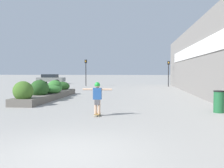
% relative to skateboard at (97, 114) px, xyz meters
% --- Properties ---
extents(ground_plane, '(300.00, 300.00, 0.00)m').
position_rel_skateboard_xyz_m(ground_plane, '(0.13, -4.94, -0.07)').
color(ground_plane, gray).
extents(building_wall_right, '(0.67, 34.57, 5.74)m').
position_rel_skateboard_xyz_m(building_wall_right, '(6.34, 8.69, 2.81)').
color(building_wall_right, gray).
rests_on(building_wall_right, ground_plane).
extents(planter_box, '(1.60, 8.61, 1.36)m').
position_rel_skateboard_xyz_m(planter_box, '(-4.50, 6.15, 0.44)').
color(planter_box, '#605B54').
rests_on(planter_box, ground_plane).
extents(skateboard, '(0.24, 0.56, 0.09)m').
position_rel_skateboard_xyz_m(skateboard, '(0.00, 0.00, 0.00)').
color(skateboard, olive).
rests_on(skateboard, ground_plane).
extents(skateboarder, '(1.25, 0.23, 1.34)m').
position_rel_skateboard_xyz_m(skateboarder, '(0.00, -0.00, 0.84)').
color(skateboarder, tan).
rests_on(skateboarder, skateboard).
extents(trash_bin, '(0.48, 0.48, 1.01)m').
position_rel_skateboard_xyz_m(trash_bin, '(5.35, 1.48, 0.44)').
color(trash_bin, '#1E5B33').
rests_on(trash_bin, ground_plane).
extents(car_leftmost, '(4.44, 1.92, 1.65)m').
position_rel_skateboard_xyz_m(car_leftmost, '(13.07, 28.51, 0.79)').
color(car_leftmost, navy).
rests_on(car_leftmost, ground_plane).
extents(car_center_left, '(4.18, 1.90, 1.50)m').
position_rel_skateboard_xyz_m(car_center_left, '(-12.22, 27.51, 0.73)').
color(car_center_left, slate).
rests_on(car_center_left, ground_plane).
extents(traffic_light_left, '(0.28, 0.30, 3.47)m').
position_rel_skateboard_xyz_m(traffic_light_left, '(-5.29, 21.66, 2.30)').
color(traffic_light_left, black).
rests_on(traffic_light_left, ground_plane).
extents(traffic_light_right, '(0.28, 0.30, 3.24)m').
position_rel_skateboard_xyz_m(traffic_light_right, '(5.34, 21.92, 2.16)').
color(traffic_light_right, black).
rests_on(traffic_light_right, ground_plane).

